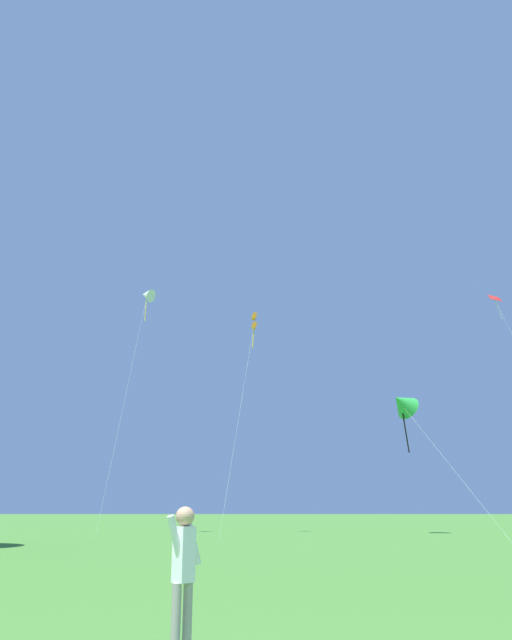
# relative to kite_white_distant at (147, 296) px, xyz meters

# --- Properties ---
(kite_white_distant) EXTENTS (1.68, 7.68, 18.45)m
(kite_white_distant) POSITION_rel_kite_white_distant_xyz_m (0.00, 0.00, 0.00)
(kite_white_distant) COLOR white
(kite_white_distant) RESTS_ON ground_plane
(kite_orange_box) EXTENTS (2.32, 8.13, 16.60)m
(kite_orange_box) POSITION_rel_kite_white_distant_xyz_m (8.49, 0.66, -2.06)
(kite_orange_box) COLOR orange
(kite_orange_box) RESTS_ON ground_plane
(kite_red_high) EXTENTS (2.99, 6.15, 17.03)m
(kite_red_high) POSITION_rel_kite_white_distant_xyz_m (26.70, -3.12, -2.60)
(kite_red_high) COLOR red
(kite_red_high) RESTS_ON ground_plane
(kite_green_small) EXTENTS (3.94, 12.13, 10.29)m
(kite_green_small) POSITION_rel_kite_white_distant_xyz_m (19.42, -0.81, -8.68)
(kite_green_small) COLOR green
(kite_green_small) RESTS_ON ground_plane
(person_foreground_watcher) EXTENTS (0.43, 0.46, 1.72)m
(person_foreground_watcher) POSITION_rel_kite_white_distant_xyz_m (7.53, -37.01, -16.76)
(person_foreground_watcher) COLOR gray
(person_foreground_watcher) RESTS_ON ground_plane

